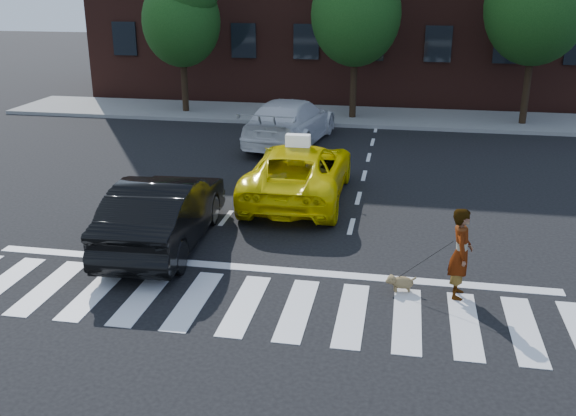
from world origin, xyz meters
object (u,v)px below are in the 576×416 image
Objects in this scene: tree_left at (181,11)px; black_sedan at (164,211)px; woman at (461,253)px; taxi at (299,172)px; white_suv at (290,121)px; dog at (400,282)px; tree_mid at (357,2)px.

tree_left is 15.60m from black_sedan.
taxi is at bearing 40.07° from woman.
tree_left is at bearing -57.49° from taxi.
woman is (5.33, -11.34, 0.06)m from white_suv.
white_suv is at bearing 97.98° from dog.
woman is 1.29m from dog.
taxi is 6.01m from dog.
woman is (3.40, -15.90, -3.96)m from tree_mid.
white_suv is 12.53m from woman.
dog is at bearing 93.43° from woman.
white_suv is (1.09, 9.94, 0.02)m from black_sedan.
black_sedan is 0.86× the size of white_suv.
tree_left is at bearing 37.33° from woman.
black_sedan is 6.57m from woman.
tree_mid is 3.98× the size of woman.
black_sedan is (-3.02, -14.50, -4.04)m from tree_mid.
woman reaches higher than dog.
dog is (4.24, -11.35, -0.63)m from white_suv.
woman is (3.97, -5.24, 0.13)m from taxi.
black_sedan is at bearing 56.93° from taxi.
white_suv is at bearing -113.01° from tree_mid.
white_suv reaches higher than dog.
white_suv is (-1.93, -4.55, -4.02)m from tree_mid.
taxi is (6.93, -10.66, -3.68)m from tree_left.
taxi reaches higher than dog.
tree_mid is 1.45× the size of black_sedan.
woman is at bearing 126.65° from taxi.
tree_left reaches higher than dog.
dog is at bearing 118.25° from taxi.
black_sedan is at bearing 152.68° from dog.
tree_mid is 11.43m from taxi.
tree_mid reaches higher than tree_left.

